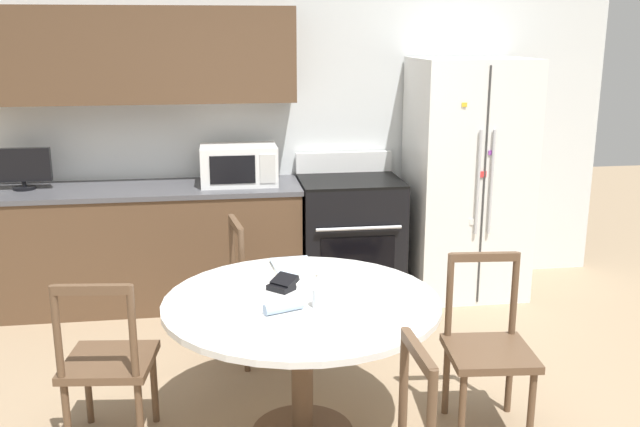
{
  "coord_description": "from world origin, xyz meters",
  "views": [
    {
      "loc": [
        -0.55,
        -2.93,
        2.02
      ],
      "look_at": [
        0.05,
        1.15,
        0.95
      ],
      "focal_mm": 40.0,
      "sensor_mm": 36.0,
      "label": 1
    }
  ],
  "objects_px": {
    "oven_range": "(350,236)",
    "dining_chair_right": "(488,350)",
    "candle_glass": "(320,299)",
    "countertop_tv": "(22,167)",
    "dining_chair_left": "(108,364)",
    "dining_chair_far": "(263,292)",
    "microwave": "(239,165)",
    "wallet": "(283,284)",
    "refrigerator": "(467,178)"
  },
  "relations": [
    {
      "from": "oven_range",
      "to": "candle_glass",
      "type": "bearing_deg",
      "value": -104.45
    },
    {
      "from": "dining_chair_left",
      "to": "microwave",
      "type": "bearing_deg",
      "value": 76.23
    },
    {
      "from": "dining_chair_right",
      "to": "wallet",
      "type": "xyz_separation_m",
      "value": [
        -1.03,
        0.21,
        0.33
      ]
    },
    {
      "from": "dining_chair_right",
      "to": "microwave",
      "type": "bearing_deg",
      "value": -54.96
    },
    {
      "from": "oven_range",
      "to": "dining_chair_far",
      "type": "bearing_deg",
      "value": -126.0
    },
    {
      "from": "oven_range",
      "to": "refrigerator",
      "type": "bearing_deg",
      "value": -2.64
    },
    {
      "from": "refrigerator",
      "to": "microwave",
      "type": "relative_size",
      "value": 3.25
    },
    {
      "from": "oven_range",
      "to": "countertop_tv",
      "type": "xyz_separation_m",
      "value": [
        -2.38,
        0.08,
        0.59
      ]
    },
    {
      "from": "countertop_tv",
      "to": "candle_glass",
      "type": "relative_size",
      "value": 4.28
    },
    {
      "from": "oven_range",
      "to": "candle_glass",
      "type": "height_order",
      "value": "oven_range"
    },
    {
      "from": "refrigerator",
      "to": "microwave",
      "type": "xyz_separation_m",
      "value": [
        -1.74,
        0.08,
        0.14
      ]
    },
    {
      "from": "microwave",
      "to": "refrigerator",
      "type": "bearing_deg",
      "value": -2.58
    },
    {
      "from": "refrigerator",
      "to": "oven_range",
      "type": "height_order",
      "value": "refrigerator"
    },
    {
      "from": "refrigerator",
      "to": "dining_chair_far",
      "type": "distance_m",
      "value": 1.97
    },
    {
      "from": "dining_chair_far",
      "to": "wallet",
      "type": "height_order",
      "value": "dining_chair_far"
    },
    {
      "from": "candle_glass",
      "to": "wallet",
      "type": "distance_m",
      "value": 0.31
    },
    {
      "from": "microwave",
      "to": "countertop_tv",
      "type": "height_order",
      "value": "countertop_tv"
    },
    {
      "from": "countertop_tv",
      "to": "microwave",
      "type": "bearing_deg",
      "value": -1.57
    },
    {
      "from": "countertop_tv",
      "to": "dining_chair_right",
      "type": "height_order",
      "value": "countertop_tv"
    },
    {
      "from": "refrigerator",
      "to": "dining_chair_right",
      "type": "relative_size",
      "value": 2.01
    },
    {
      "from": "refrigerator",
      "to": "wallet",
      "type": "relative_size",
      "value": 10.4
    },
    {
      "from": "dining_chair_right",
      "to": "wallet",
      "type": "height_order",
      "value": "dining_chair_right"
    },
    {
      "from": "oven_range",
      "to": "dining_chair_far",
      "type": "distance_m",
      "value": 1.26
    },
    {
      "from": "dining_chair_right",
      "to": "dining_chair_far",
      "type": "distance_m",
      "value": 1.47
    },
    {
      "from": "wallet",
      "to": "refrigerator",
      "type": "bearing_deg",
      "value": 47.91
    },
    {
      "from": "wallet",
      "to": "oven_range",
      "type": "bearing_deg",
      "value": 69.16
    },
    {
      "from": "microwave",
      "to": "wallet",
      "type": "xyz_separation_m",
      "value": [
        0.15,
        -1.84,
        -0.28
      ]
    },
    {
      "from": "dining_chair_left",
      "to": "dining_chair_far",
      "type": "bearing_deg",
      "value": 53.71
    },
    {
      "from": "oven_range",
      "to": "dining_chair_left",
      "type": "height_order",
      "value": "oven_range"
    },
    {
      "from": "dining_chair_far",
      "to": "wallet",
      "type": "xyz_separation_m",
      "value": [
        0.05,
        -0.79,
        0.33
      ]
    },
    {
      "from": "microwave",
      "to": "dining_chair_right",
      "type": "distance_m",
      "value": 2.44
    },
    {
      "from": "microwave",
      "to": "wallet",
      "type": "height_order",
      "value": "microwave"
    },
    {
      "from": "oven_range",
      "to": "microwave",
      "type": "bearing_deg",
      "value": 177.49
    },
    {
      "from": "candle_glass",
      "to": "countertop_tv",
      "type": "bearing_deg",
      "value": 130.64
    },
    {
      "from": "oven_range",
      "to": "dining_chair_right",
      "type": "height_order",
      "value": "oven_range"
    },
    {
      "from": "microwave",
      "to": "dining_chair_far",
      "type": "relative_size",
      "value": 0.62
    },
    {
      "from": "dining_chair_left",
      "to": "candle_glass",
      "type": "xyz_separation_m",
      "value": [
        1.02,
        -0.17,
        0.35
      ]
    },
    {
      "from": "wallet",
      "to": "dining_chair_left",
      "type": "bearing_deg",
      "value": -173.94
    },
    {
      "from": "oven_range",
      "to": "candle_glass",
      "type": "distance_m",
      "value": 2.16
    },
    {
      "from": "oven_range",
      "to": "dining_chair_left",
      "type": "bearing_deg",
      "value": -129.43
    },
    {
      "from": "dining_chair_far",
      "to": "candle_glass",
      "type": "relative_size",
      "value": 9.72
    },
    {
      "from": "microwave",
      "to": "dining_chair_right",
      "type": "bearing_deg",
      "value": -60.16
    },
    {
      "from": "dining_chair_left",
      "to": "dining_chair_far",
      "type": "relative_size",
      "value": 1.0
    },
    {
      "from": "dining_chair_right",
      "to": "dining_chair_far",
      "type": "height_order",
      "value": "same"
    },
    {
      "from": "refrigerator",
      "to": "dining_chair_far",
      "type": "height_order",
      "value": "refrigerator"
    },
    {
      "from": "oven_range",
      "to": "microwave",
      "type": "relative_size",
      "value": 1.93
    },
    {
      "from": "dining_chair_right",
      "to": "dining_chair_left",
      "type": "distance_m",
      "value": 1.9
    },
    {
      "from": "oven_range",
      "to": "countertop_tv",
      "type": "bearing_deg",
      "value": 178.1
    },
    {
      "from": "countertop_tv",
      "to": "wallet",
      "type": "height_order",
      "value": "countertop_tv"
    },
    {
      "from": "oven_range",
      "to": "dining_chair_left",
      "type": "xyz_separation_m",
      "value": [
        -1.56,
        -1.89,
        -0.03
      ]
    }
  ]
}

